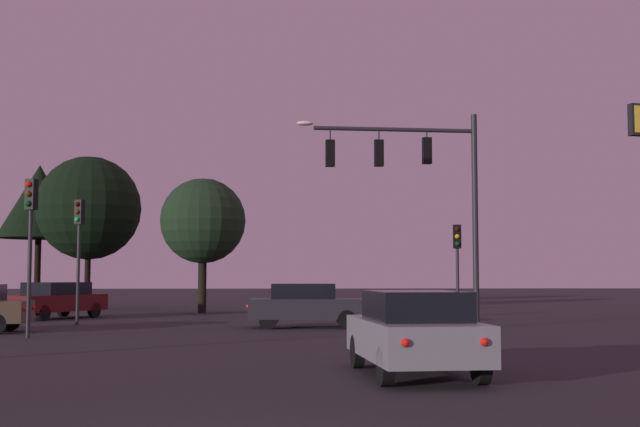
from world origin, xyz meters
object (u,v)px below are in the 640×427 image
Objects in this scene: traffic_light_median at (457,253)px; car_nearside_lane at (414,331)px; traffic_signal_mast_arm at (421,177)px; tree_behind_sign at (39,202)px; tree_center_horizon at (89,208)px; traffic_light_corner_left at (30,225)px; tree_left_far at (203,221)px; car_far_lane at (55,300)px; traffic_light_corner_right at (79,236)px; car_crossing_left at (306,305)px.

traffic_light_median reaches higher than car_nearside_lane.
traffic_light_median is at bearing 59.92° from traffic_signal_mast_arm.
tree_center_horizon is (4.01, -4.81, -0.75)m from tree_behind_sign.
tree_left_far reaches higher than traffic_light_corner_left.
tree_center_horizon is (-0.88, 9.77, 4.62)m from car_far_lane.
tree_behind_sign reaches higher than traffic_light_corner_right.
traffic_light_corner_left reaches higher than car_nearside_lane.
tree_center_horizon reaches higher than traffic_light_median.
car_far_lane is (-16.09, 4.23, -1.86)m from traffic_light_median.
tree_left_far is (-10.46, 9.48, 1.78)m from traffic_light_median.
traffic_light_corner_right is at bearing -66.12° from car_far_lane.
car_crossing_left is at bearing 163.88° from traffic_signal_mast_arm.
traffic_light_median is 22.18m from tree_center_horizon.
traffic_signal_mast_arm reaches higher than traffic_light_median.
tree_left_far is at bearing -41.51° from tree_behind_sign.
traffic_light_corner_right is 10.51m from tree_left_far.
tree_center_horizon is (-3.02, 20.73, 2.17)m from traffic_light_corner_left.
tree_center_horizon is (-11.20, 16.25, 4.63)m from car_crossing_left.
car_crossing_left is at bearing -55.44° from tree_center_horizon.
tree_behind_sign reaches higher than traffic_light_corner_left.
traffic_signal_mast_arm is 15.42m from tree_left_far.
traffic_light_corner_right is at bearing -110.36° from tree_left_far.
traffic_light_corner_left is 0.55× the size of tree_behind_sign.
traffic_signal_mast_arm is 16.63m from car_far_lane.
tree_left_far is at bearing 77.83° from traffic_light_corner_left.
traffic_light_corner_left is at bearing -154.23° from traffic_light_median.
car_crossing_left is (-3.83, 1.11, -4.33)m from traffic_signal_mast_arm.
car_far_lane is 0.59× the size of tree_behind_sign.
tree_center_horizon is at bearing 140.51° from traffic_light_median.
tree_behind_sign is 1.28× the size of tree_left_far.
traffic_signal_mast_arm reaches higher than tree_left_far.
traffic_light_corner_left reaches higher than car_crossing_left.
car_nearside_lane is 39.20m from tree_behind_sign.
car_nearside_lane is at bearing -83.92° from car_crossing_left.
car_far_lane is at bearing 101.05° from traffic_light_corner_left.
car_crossing_left is 0.49× the size of tree_behind_sign.
tree_left_far is 0.80× the size of tree_center_horizon.
tree_behind_sign is at bearing 109.87° from traffic_light_corner_right.
traffic_light_corner_left is 26.65m from tree_behind_sign.
traffic_signal_mast_arm is at bearing -16.12° from car_crossing_left.
car_far_lane is at bearing 151.76° from traffic_signal_mast_arm.
tree_center_horizon is at bearing 124.56° from car_crossing_left.
tree_center_horizon reaches higher than car_far_lane.
traffic_light_median is (14.09, 0.30, -0.57)m from traffic_light_corner_right.
traffic_signal_mast_arm is at bearing -56.49° from tree_left_far.
traffic_light_median is at bearing 1.23° from traffic_light_corner_right.
traffic_light_corner_right reaches higher than car_far_lane.
car_nearside_lane is at bearing -44.58° from traffic_light_corner_left.
car_nearside_lane is at bearing -60.05° from car_far_lane.
traffic_light_corner_right is 0.93× the size of car_far_lane.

